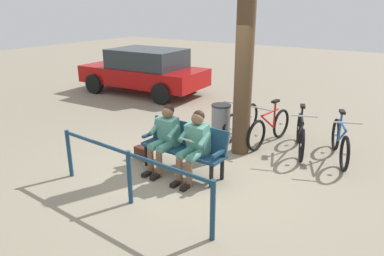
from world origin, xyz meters
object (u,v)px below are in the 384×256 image
at_px(bicycle_red, 340,142).
at_px(parked_car, 145,70).
at_px(bench, 185,144).
at_px(bicycle_orange, 241,121).
at_px(person_reading, 195,143).
at_px(person_companion, 165,135).
at_px(handbag, 142,153).
at_px(litter_bin, 221,125).
at_px(tree_trunk, 244,66).
at_px(bicycle_green, 269,128).
at_px(bicycle_silver, 301,135).

relative_size(bicycle_red, parked_car, 0.37).
bearing_deg(bench, bicycle_orange, -88.99).
bearing_deg(person_reading, person_companion, -0.05).
height_order(person_reading, parked_car, parked_car).
bearing_deg(handbag, person_companion, 171.32).
height_order(bench, parked_car, parked_car).
relative_size(person_companion, bicycle_orange, 0.71).
bearing_deg(bicycle_orange, person_companion, -8.21).
height_order(bicycle_orange, parked_car, parked_car).
distance_m(person_reading, litter_bin, 1.73).
relative_size(handbag, tree_trunk, 0.09).
relative_size(handbag, litter_bin, 0.34).
bearing_deg(bicycle_green, tree_trunk, -14.65).
distance_m(bicycle_red, bicycle_orange, 2.15).
height_order(bicycle_red, parked_car, parked_car).
height_order(bicycle_silver, bicycle_orange, same).
bearing_deg(bicycle_orange, bicycle_red, 87.90).
bearing_deg(parked_car, person_reading, 135.01).
height_order(tree_trunk, bicycle_red, tree_trunk).
distance_m(person_companion, bicycle_red, 3.35).
bearing_deg(litter_bin, bicycle_red, -166.05).
distance_m(person_reading, handbag, 1.43).
bearing_deg(bicycle_orange, person_reading, 7.51).
bearing_deg(parked_car, bicycle_green, 155.25).
xyz_separation_m(litter_bin, bicycle_red, (-2.30, -0.57, -0.08)).
relative_size(person_companion, tree_trunk, 0.34).
height_order(litter_bin, bicycle_orange, bicycle_orange).
bearing_deg(bench, litter_bin, -83.55).
bearing_deg(parked_car, litter_bin, 145.66).
distance_m(person_reading, parked_car, 6.50).
height_order(person_reading, person_companion, same).
height_order(tree_trunk, bicycle_orange, tree_trunk).
relative_size(person_companion, litter_bin, 1.37).
distance_m(bicycle_red, bicycle_silver, 0.76).
bearing_deg(bicycle_silver, bicycle_green, -114.49).
bearing_deg(person_reading, handbag, -3.65).
height_order(bench, bicycle_red, bicycle_red).
bearing_deg(tree_trunk, bicycle_orange, -63.79).
height_order(person_companion, tree_trunk, tree_trunk).
xyz_separation_m(bicycle_red, bicycle_green, (1.44, -0.02, 0.00)).
xyz_separation_m(handbag, bicycle_green, (-1.73, -2.13, 0.24)).
relative_size(handbag, bicycle_orange, 0.18).
bearing_deg(bench, bicycle_red, -134.91).
bearing_deg(litter_bin, person_reading, 104.85).
xyz_separation_m(bench, bicycle_green, (-0.73, -2.08, -0.15)).
relative_size(person_reading, bicycle_red, 0.76).
bearing_deg(tree_trunk, handbag, 44.25).
height_order(person_reading, tree_trunk, tree_trunk).
distance_m(tree_trunk, bicycle_green, 1.60).
relative_size(litter_bin, bicycle_orange, 0.52).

